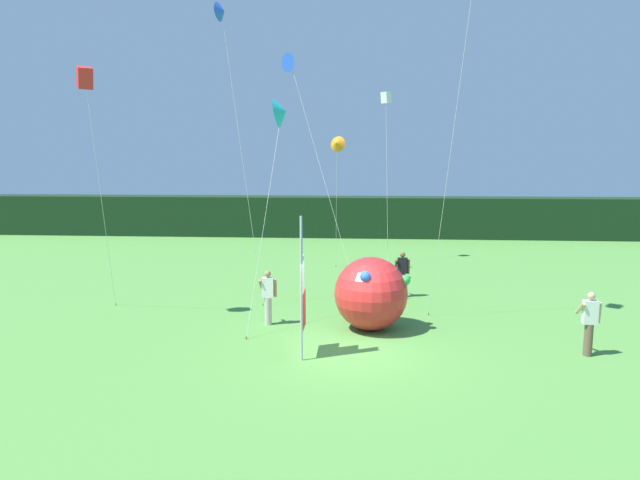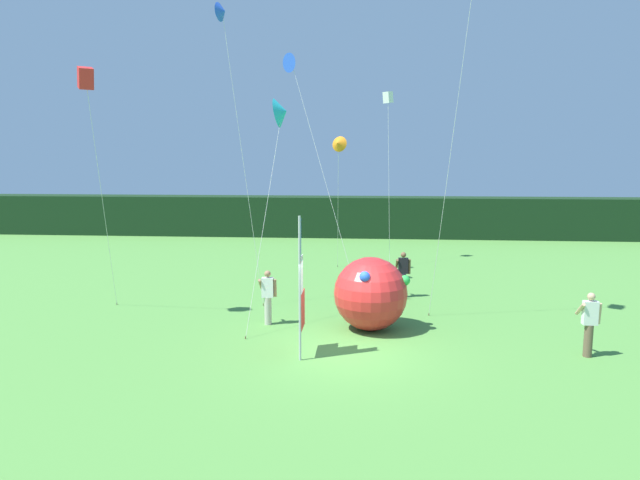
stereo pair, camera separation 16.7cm
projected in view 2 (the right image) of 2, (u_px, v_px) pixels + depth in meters
ground_plane at (344, 352)px, 14.70m from camera, size 120.00×120.00×0.00m
distant_treeline at (358, 217)px, 36.93m from camera, size 80.00×2.40×2.65m
banner_flag at (301, 290)px, 14.14m from camera, size 0.06×1.03×3.71m
person_near_banner at (403, 273)px, 20.47m from camera, size 0.55×0.48×1.71m
person_mid_field at (268, 296)px, 17.06m from camera, size 0.55×0.48×1.71m
person_far_left at (589, 323)px, 14.23m from camera, size 0.55×0.48×1.70m
inflatable_balloon at (371, 294)px, 16.51m from camera, size 2.26×2.21×2.21m
folding_chair at (392, 287)px, 19.97m from camera, size 0.51×0.51×0.89m
kite_red_box_0 at (86, 80)px, 16.37m from camera, size 0.76×2.46×7.83m
kite_cyan_delta_1 at (282, 112)px, 17.65m from camera, size 0.96×3.42×7.09m
kite_orange_delta_2 at (338, 144)px, 24.30m from camera, size 0.80×1.72×6.17m
kite_white_box_3 at (388, 99)px, 26.76m from camera, size 0.55×2.27×8.38m
kite_blue_delta_4 at (292, 64)px, 21.22m from camera, size 3.17×3.20×9.16m
kite_blue_delta_6 at (223, 14)px, 18.32m from camera, size 1.50×0.67×10.28m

